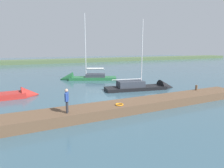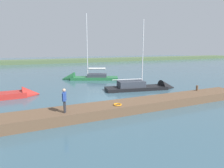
# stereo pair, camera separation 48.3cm
# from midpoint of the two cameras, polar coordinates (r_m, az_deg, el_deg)

# --- Properties ---
(ground_plane) EXTENTS (200.00, 200.00, 0.00)m
(ground_plane) POSITION_cam_midpoint_polar(r_m,az_deg,el_deg) (20.24, -2.58, -4.31)
(ground_plane) COLOR #385666
(far_shoreline) EXTENTS (180.00, 8.00, 2.40)m
(far_shoreline) POSITION_cam_midpoint_polar(r_m,az_deg,el_deg) (72.07, -19.90, 5.72)
(far_shoreline) COLOR #4C603D
(far_shoreline) RESTS_ON ground_plane
(dock_pier) EXTENTS (25.63, 2.36, 0.74)m
(dock_pier) POSITION_cam_midpoint_polar(r_m,az_deg,el_deg) (16.37, 3.55, -6.55)
(dock_pier) COLOR brown
(dock_pier) RESTS_ON ground_plane
(mooring_post_near) EXTENTS (0.23, 0.23, 0.55)m
(mooring_post_near) POSITION_cam_midpoint_polar(r_m,az_deg,el_deg) (22.48, 22.78, -0.98)
(mooring_post_near) COLOR brown
(mooring_post_near) RESTS_ON dock_pier
(life_ring_buoy) EXTENTS (0.66, 0.66, 0.10)m
(life_ring_buoy) POSITION_cam_midpoint_polar(r_m,az_deg,el_deg) (15.41, 1.25, -5.99)
(life_ring_buoy) COLOR orange
(life_ring_buoy) RESTS_ON dock_pier
(sailboat_mid_channel) EXTENTS (9.37, 5.91, 11.56)m
(sailboat_mid_channel) POSITION_cam_midpoint_polar(r_m,az_deg,el_deg) (32.69, -9.11, 1.59)
(sailboat_mid_channel) COLOR #236638
(sailboat_mid_channel) RESTS_ON ground_plane
(sailboat_inner_slip) EXTENTS (8.54, 2.34, 10.62)m
(sailboat_inner_slip) POSITION_cam_midpoint_polar(r_m,az_deg,el_deg) (23.16, -30.28, -3.26)
(sailboat_inner_slip) COLOR #B22823
(sailboat_inner_slip) RESTS_ON ground_plane
(sailboat_far_left) EXTENTS (9.44, 3.82, 9.57)m
(sailboat_far_left) POSITION_cam_midpoint_polar(r_m,az_deg,el_deg) (25.21, 9.31, -1.11)
(sailboat_far_left) COLOR black
(sailboat_far_left) RESTS_ON ground_plane
(person_on_dock) EXTENTS (0.37, 0.61, 1.69)m
(person_on_dock) POSITION_cam_midpoint_polar(r_m,az_deg,el_deg) (13.78, -14.02, -4.29)
(person_on_dock) COLOR #28282D
(person_on_dock) RESTS_ON dock_pier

